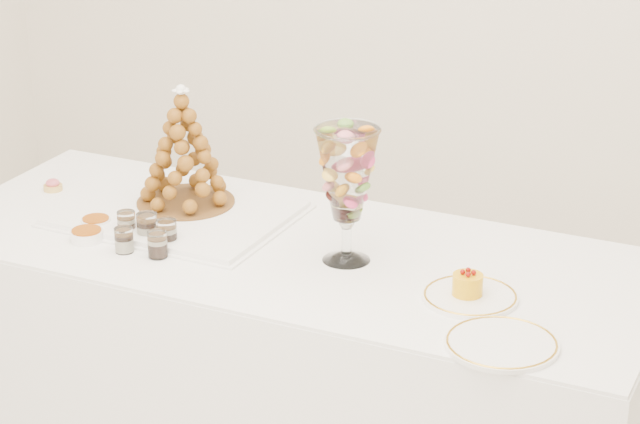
% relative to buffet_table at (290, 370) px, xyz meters
% --- Properties ---
extents(buffet_table, '(2.05, 0.83, 0.77)m').
position_rel_buffet_table_xyz_m(buffet_table, '(0.00, 0.00, 0.00)').
color(buffet_table, white).
rests_on(buffet_table, ground).
extents(lace_tray, '(0.65, 0.50, 0.02)m').
position_rel_buffet_table_xyz_m(lace_tray, '(-0.39, 0.05, 0.40)').
color(lace_tray, white).
rests_on(lace_tray, buffet_table).
extents(macaron_vase, '(0.17, 0.17, 0.37)m').
position_rel_buffet_table_xyz_m(macaron_vase, '(0.18, -0.02, 0.63)').
color(macaron_vase, white).
rests_on(macaron_vase, buffet_table).
extents(cake_plate, '(0.24, 0.24, 0.01)m').
position_rel_buffet_table_xyz_m(cake_plate, '(0.55, -0.10, 0.39)').
color(cake_plate, white).
rests_on(cake_plate, buffet_table).
extents(spare_plate, '(0.27, 0.27, 0.01)m').
position_rel_buffet_table_xyz_m(spare_plate, '(0.70, -0.31, 0.39)').
color(spare_plate, white).
rests_on(spare_plate, buffet_table).
extents(pink_tart, '(0.06, 0.06, 0.04)m').
position_rel_buffet_table_xyz_m(pink_tart, '(-0.84, 0.08, 0.40)').
color(pink_tart, tan).
rests_on(pink_tart, buffet_table).
extents(verrine_a, '(0.06, 0.06, 0.07)m').
position_rel_buffet_table_xyz_m(verrine_a, '(-0.45, -0.11, 0.42)').
color(verrine_a, white).
rests_on(verrine_a, buffet_table).
extents(verrine_b, '(0.07, 0.07, 0.08)m').
position_rel_buffet_table_xyz_m(verrine_b, '(-0.38, -0.12, 0.43)').
color(verrine_b, white).
rests_on(verrine_b, buffet_table).
extents(verrine_c, '(0.06, 0.06, 0.08)m').
position_rel_buffet_table_xyz_m(verrine_c, '(-0.30, -0.14, 0.43)').
color(verrine_c, white).
rests_on(verrine_c, buffet_table).
extents(verrine_d, '(0.06, 0.06, 0.07)m').
position_rel_buffet_table_xyz_m(verrine_d, '(-0.39, -0.22, 0.42)').
color(verrine_d, white).
rests_on(verrine_d, buffet_table).
extents(verrine_e, '(0.07, 0.07, 0.07)m').
position_rel_buffet_table_xyz_m(verrine_e, '(-0.29, -0.21, 0.42)').
color(verrine_e, white).
rests_on(verrine_e, buffet_table).
extents(ramekin_back, '(0.08, 0.08, 0.03)m').
position_rel_buffet_table_xyz_m(ramekin_back, '(-0.55, -0.11, 0.40)').
color(ramekin_back, white).
rests_on(ramekin_back, buffet_table).
extents(ramekin_front, '(0.09, 0.09, 0.03)m').
position_rel_buffet_table_xyz_m(ramekin_front, '(-0.53, -0.20, 0.40)').
color(ramekin_front, white).
rests_on(ramekin_front, buffet_table).
extents(croquembouche, '(0.29, 0.29, 0.36)m').
position_rel_buffet_table_xyz_m(croquembouche, '(-0.39, 0.12, 0.58)').
color(croquembouche, brown).
rests_on(croquembouche, lace_tray).
extents(mousse_cake, '(0.08, 0.08, 0.07)m').
position_rel_buffet_table_xyz_m(mousse_cake, '(0.55, -0.10, 0.43)').
color(mousse_cake, '#EDA80B').
rests_on(mousse_cake, cake_plate).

